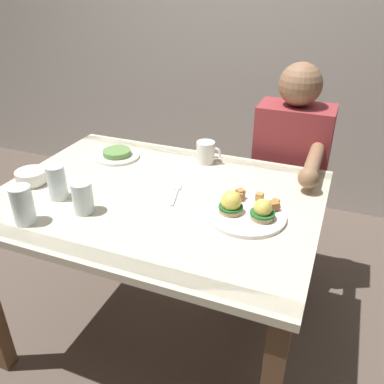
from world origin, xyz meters
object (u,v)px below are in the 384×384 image
(dining_table, at_px, (158,218))
(eggs_benedict_plate, at_px, (246,210))
(fruit_bowl, at_px, (31,177))
(side_plate, at_px, (117,155))
(fork, at_px, (176,194))
(water_glass_extra, at_px, (23,208))
(water_glass_far, at_px, (83,199))
(coffee_mug, at_px, (206,152))
(diner_person, at_px, (290,169))
(water_glass_near, at_px, (57,185))

(dining_table, bearing_deg, eggs_benedict_plate, -4.55)
(fruit_bowl, xyz_separation_m, side_plate, (0.18, 0.34, -0.02))
(fork, height_order, water_glass_extra, water_glass_extra)
(water_glass_far, bearing_deg, water_glass_extra, -137.62)
(coffee_mug, bearing_deg, fruit_bowl, -142.25)
(fruit_bowl, height_order, water_glass_extra, water_glass_extra)
(eggs_benedict_plate, xyz_separation_m, diner_person, (0.05, 0.63, -0.12))
(eggs_benedict_plate, xyz_separation_m, coffee_mug, (-0.28, 0.37, 0.03))
(fruit_bowl, bearing_deg, eggs_benedict_plate, 4.85)
(dining_table, height_order, water_glass_extra, water_glass_extra)
(dining_table, xyz_separation_m, diner_person, (0.40, 0.60, 0.02))
(water_glass_far, relative_size, diner_person, 0.10)
(eggs_benedict_plate, xyz_separation_m, fruit_bowl, (-0.85, -0.07, 0.00))
(dining_table, distance_m, diner_person, 0.72)
(water_glass_extra, bearing_deg, water_glass_far, 42.38)
(fruit_bowl, relative_size, diner_person, 0.11)
(dining_table, bearing_deg, diner_person, 56.10)
(water_glass_far, height_order, diner_person, diner_person)
(coffee_mug, bearing_deg, fork, -91.28)
(water_glass_near, bearing_deg, eggs_benedict_plate, 10.80)
(water_glass_near, bearing_deg, dining_table, 25.75)
(fruit_bowl, xyz_separation_m, water_glass_near, (0.17, -0.06, 0.03))
(water_glass_extra, relative_size, side_plate, 0.67)
(side_plate, bearing_deg, coffee_mug, 14.38)
(fork, distance_m, water_glass_near, 0.44)
(diner_person, bearing_deg, water_glass_far, -126.06)
(fruit_bowl, bearing_deg, water_glass_near, -18.13)
(water_glass_near, height_order, diner_person, diner_person)
(dining_table, distance_m, water_glass_extra, 0.49)
(eggs_benedict_plate, bearing_deg, coffee_mug, 127.10)
(eggs_benedict_plate, height_order, fork, eggs_benedict_plate)
(coffee_mug, distance_m, water_glass_near, 0.64)
(fruit_bowl, distance_m, side_plate, 0.39)
(eggs_benedict_plate, relative_size, diner_person, 0.24)
(fork, bearing_deg, water_glass_extra, -137.07)
(dining_table, xyz_separation_m, fruit_bowl, (-0.50, -0.10, 0.14))
(water_glass_extra, bearing_deg, eggs_benedict_plate, 24.33)
(fork, bearing_deg, fruit_bowl, -167.17)
(water_glass_near, xyz_separation_m, side_plate, (0.01, 0.40, -0.04))
(fruit_bowl, relative_size, coffee_mug, 1.08)
(water_glass_extra, relative_size, diner_person, 0.12)
(coffee_mug, relative_size, side_plate, 0.56)
(water_glass_far, bearing_deg, water_glass_near, 161.93)
(eggs_benedict_plate, bearing_deg, diner_person, 85.23)
(water_glass_extra, bearing_deg, side_plate, 89.39)
(fruit_bowl, distance_m, coffee_mug, 0.72)
(eggs_benedict_plate, distance_m, water_glass_near, 0.69)
(eggs_benedict_plate, bearing_deg, fruit_bowl, -175.15)
(water_glass_near, height_order, side_plate, water_glass_near)
(fruit_bowl, bearing_deg, diner_person, 37.82)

